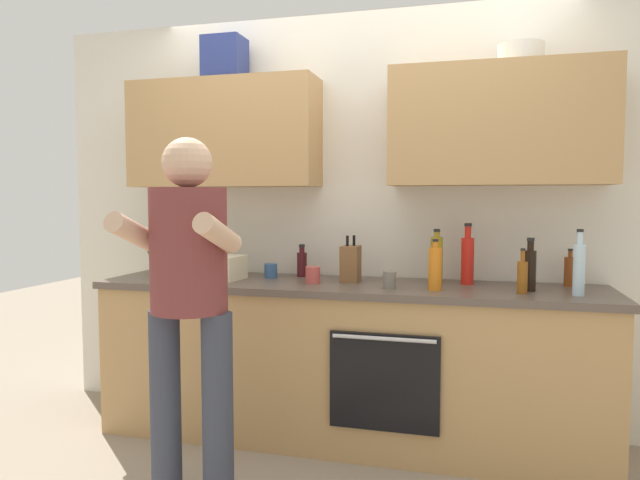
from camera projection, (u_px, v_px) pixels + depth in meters
The scene contains 18 objects.
ground_plane at pixel (346, 439), 3.33m from camera, with size 12.00×12.00×0.00m, color gray.
back_wall_unit at pixel (356, 178), 3.48m from camera, with size 4.00×0.38×2.50m.
counter at pixel (346, 362), 3.29m from camera, with size 2.84×0.67×0.90m.
person_standing at pixel (189, 289), 2.58m from camera, with size 0.49×0.45×1.65m.
bottle_wine at pixel (302, 263), 3.54m from camera, with size 0.06×0.06×0.20m.
bottle_water at pixel (579, 268), 2.84m from camera, with size 0.06×0.06×0.33m.
bottle_hotsauce at pixel (467, 259), 3.22m from camera, with size 0.07×0.07×0.34m.
bottle_oil at pixel (437, 259), 3.25m from camera, with size 0.07×0.07×0.31m.
bottle_vinegar at pixel (570, 271), 3.15m from camera, with size 0.06×0.06×0.21m.
bottle_juice at pixel (435, 268), 3.01m from camera, with size 0.07×0.07×0.27m.
bottle_soy at pixel (530, 268), 2.99m from camera, with size 0.06×0.06×0.28m.
bottle_syrup at pixel (522, 276), 2.91m from camera, with size 0.05×0.05×0.23m.
cup_tea at pixel (271, 271), 3.50m from camera, with size 0.08×0.08×0.09m, color #33598C.
cup_stoneware at pixel (390, 280), 3.08m from camera, with size 0.07×0.07×0.09m, color slate.
cup_ceramic at pixel (313, 275), 3.27m from camera, with size 0.08×0.08×0.09m, color #BF4C47.
knife_block at pixel (351, 264), 3.33m from camera, with size 0.10×0.14×0.27m.
potted_herb at pixel (165, 250), 3.54m from camera, with size 0.22×0.22×0.29m.
grocery_bag_rice at pixel (220, 267), 3.42m from camera, with size 0.25×0.22×0.14m, color beige.
Camera 1 is at (0.70, -3.16, 1.38)m, focal length 32.55 mm.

